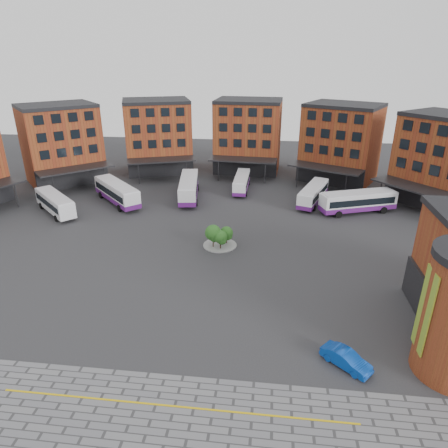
# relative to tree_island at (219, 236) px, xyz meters

# --- Properties ---
(ground) EXTENTS (160.00, 160.00, 0.00)m
(ground) POSITION_rel_tree_island_xyz_m (-1.94, -11.61, -1.62)
(ground) COLOR #28282B
(ground) RESTS_ON ground
(yellow_line) EXTENTS (26.00, 0.15, 0.02)m
(yellow_line) POSITION_rel_tree_island_xyz_m (0.06, -25.61, -1.59)
(yellow_line) COLOR gold
(yellow_line) RESTS_ON paving_zone
(main_building) EXTENTS (94.14, 42.48, 14.60)m
(main_building) POSITION_rel_tree_island_xyz_m (-6.71, 26.64, 5.60)
(main_building) COLOR brown
(main_building) RESTS_ON ground
(tree_island) EXTENTS (4.40, 4.40, 3.12)m
(tree_island) POSITION_rel_tree_island_xyz_m (0.00, 0.00, 0.00)
(tree_island) COLOR gray
(tree_island) RESTS_ON ground
(bus_a) EXTENTS (9.64, 9.24, 3.08)m
(bus_a) POSITION_rel_tree_island_xyz_m (-26.97, 8.82, 0.20)
(bus_a) COLOR silver
(bus_a) RESTS_ON ground
(bus_b) EXTENTS (10.57, 10.87, 3.47)m
(bus_b) POSITION_rel_tree_island_xyz_m (-19.00, 14.34, 0.26)
(bus_b) COLOR white
(bus_b) RESTS_ON ground
(bus_c) EXTENTS (4.68, 12.76, 3.51)m
(bus_c) POSITION_rel_tree_island_xyz_m (-7.60, 18.18, 0.28)
(bus_c) COLOR silver
(bus_c) RESTS_ON ground
(bus_d) EXTENTS (2.68, 10.11, 2.83)m
(bus_d) POSITION_rel_tree_island_xyz_m (1.14, 23.38, -0.09)
(bus_d) COLOR silver
(bus_d) RESTS_ON ground
(bus_e) EXTENTS (6.02, 11.02, 3.05)m
(bus_e) POSITION_rel_tree_island_xyz_m (13.47, 18.01, 0.03)
(bus_e) COLOR white
(bus_e) RESTS_ON ground
(bus_f) EXTENTS (12.35, 6.77, 3.42)m
(bus_f) POSITION_rel_tree_island_xyz_m (20.06, 14.53, 0.23)
(bus_f) COLOR white
(bus_f) RESTS_ON ground
(blue_car) EXTENTS (4.12, 3.86, 1.38)m
(blue_car) POSITION_rel_tree_island_xyz_m (12.90, -20.02, -0.93)
(blue_car) COLOR #0D3FA9
(blue_car) RESTS_ON ground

